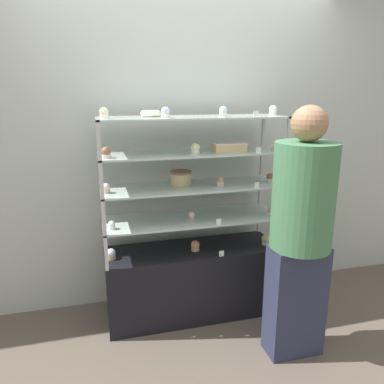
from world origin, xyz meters
name	(u,v)px	position (x,y,z in m)	size (l,w,h in m)	color
ground_plane	(192,311)	(0.00, 0.00, 0.00)	(20.00, 20.00, 0.00)	brown
back_wall	(181,146)	(0.00, 0.36, 1.30)	(8.00, 0.05, 2.60)	#A8B2AD
display_base	(192,281)	(0.00, 0.00, 0.28)	(1.33, 0.43, 0.55)	black
display_riser_lower	(192,220)	(0.00, 0.00, 0.79)	(1.33, 0.43, 0.25)	#B7B7BC
display_riser_middle	(192,187)	(0.00, 0.00, 1.04)	(1.33, 0.43, 0.25)	#B7B7BC
display_riser_upper	(192,154)	(0.00, 0.00, 1.29)	(1.33, 0.43, 0.25)	#B7B7BC
display_riser_top	(192,119)	(0.00, 0.00, 1.54)	(1.33, 0.43, 0.25)	#B7B7BC
layer_cake_centerpiece	(181,178)	(-0.08, 0.04, 1.11)	(0.16, 0.16, 0.10)	#DBBC84
sheet_cake_frosted	(229,147)	(0.26, -0.04, 1.34)	(0.24, 0.15, 0.06)	#DBBC84
cupcake_0	(111,254)	(-0.61, -0.03, 0.59)	(0.07, 0.07, 0.08)	#CCB28C
cupcake_1	(195,246)	(0.01, -0.04, 0.59)	(0.07, 0.07, 0.08)	#CCB28C
cupcake_2	(266,240)	(0.59, -0.07, 0.59)	(0.07, 0.07, 0.08)	beige
price_tag_0	(222,254)	(0.17, -0.20, 0.58)	(0.04, 0.00, 0.04)	white
cupcake_3	(112,225)	(-0.60, -0.10, 0.83)	(0.05, 0.05, 0.06)	white
cupcake_4	(192,216)	(-0.01, -0.04, 0.83)	(0.05, 0.05, 0.06)	#CCB28C
cupcake_5	(271,212)	(0.60, -0.10, 0.83)	(0.05, 0.05, 0.06)	white
price_tag_1	(219,222)	(0.15, -0.20, 0.83)	(0.04, 0.00, 0.04)	white
cupcake_6	(106,188)	(-0.62, -0.06, 1.09)	(0.05, 0.05, 0.07)	#CCB28C
cupcake_7	(221,181)	(0.20, -0.05, 1.09)	(0.05, 0.05, 0.07)	white
cupcake_8	(270,178)	(0.60, -0.05, 1.09)	(0.05, 0.05, 0.07)	beige
price_tag_2	(257,185)	(0.43, -0.20, 1.08)	(0.04, 0.00, 0.04)	white
cupcake_9	(106,153)	(-0.61, -0.11, 1.34)	(0.06, 0.06, 0.07)	beige
cupcake_10	(195,149)	(0.00, -0.09, 1.34)	(0.06, 0.06, 0.07)	white
cupcake_11	(276,146)	(0.60, -0.11, 1.34)	(0.06, 0.06, 0.07)	beige
price_tag_3	(259,150)	(0.43, -0.20, 1.33)	(0.04, 0.00, 0.04)	white
cupcake_12	(104,113)	(-0.61, -0.12, 1.60)	(0.06, 0.06, 0.07)	white
cupcake_13	(165,112)	(-0.21, -0.11, 1.60)	(0.06, 0.06, 0.07)	beige
cupcake_14	(223,112)	(0.19, -0.11, 1.60)	(0.06, 0.06, 0.07)	beige
cupcake_15	(273,110)	(0.60, -0.05, 1.60)	(0.06, 0.06, 0.07)	beige
price_tag_4	(256,114)	(0.40, -0.20, 1.58)	(0.04, 0.00, 0.04)	white
donut_glazed	(151,113)	(-0.29, 0.05, 1.58)	(0.14, 0.14, 0.04)	#EFE5CC
customer_figure	(301,230)	(0.55, -0.63, 0.89)	(0.39, 0.39, 1.66)	#282D47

